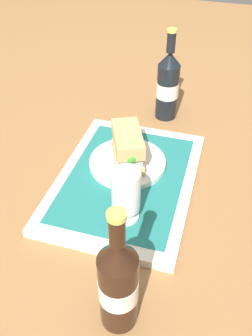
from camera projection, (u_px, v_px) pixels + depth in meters
name	position (u px, v px, depth m)	size (l,w,h in m)	color
ground_plane	(126.00, 184.00, 0.91)	(3.00, 3.00, 0.00)	olive
tray	(126.00, 180.00, 0.91)	(0.44, 0.32, 0.02)	beige
placemat	(126.00, 177.00, 0.90)	(0.38, 0.27, 0.00)	#1E6B66
plate	(128.00, 163.00, 0.93)	(0.19, 0.19, 0.01)	silver
sandwich	(128.00, 147.00, 0.89)	(0.14, 0.11, 0.08)	tan
beer_glass	(126.00, 194.00, 0.76)	(0.06, 0.06, 0.12)	silver
beer_bottle	(118.00, 283.00, 0.58)	(0.07, 0.07, 0.27)	black
second_bottle	(168.00, 85.00, 1.07)	(0.07, 0.07, 0.27)	black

